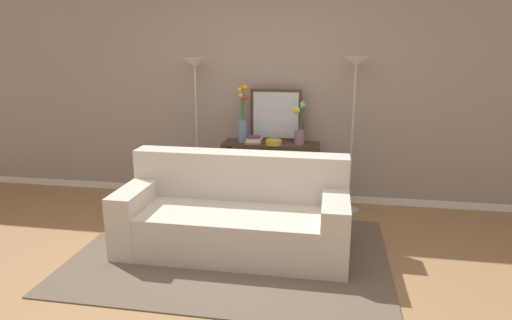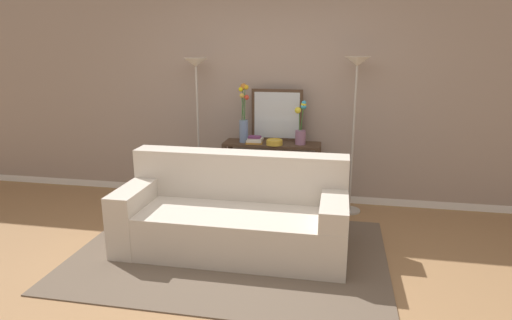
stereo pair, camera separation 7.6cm
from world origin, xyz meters
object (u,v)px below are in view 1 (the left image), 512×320
(fruit_bowl, at_px, (274,142))
(couch, at_px, (235,217))
(vase_short_flowers, at_px, (300,128))
(wall_mirror, at_px, (276,115))
(console_table, at_px, (271,163))
(floor_lamp_right, at_px, (355,92))
(vase_tall_flowers, at_px, (243,119))
(book_row_under_console, at_px, (249,200))
(floor_lamp_left, at_px, (195,91))
(book_stack, at_px, (254,140))

(fruit_bowl, bearing_deg, couch, -101.77)
(vase_short_flowers, bearing_deg, fruit_bowl, -162.98)
(wall_mirror, bearing_deg, console_table, -103.84)
(couch, height_order, wall_mirror, wall_mirror)
(couch, relative_size, floor_lamp_right, 1.19)
(vase_tall_flowers, height_order, book_row_under_console, vase_tall_flowers)
(floor_lamp_left, xyz_separation_m, wall_mirror, (0.93, 0.15, -0.29))
(book_stack, bearing_deg, vase_tall_flowers, 156.85)
(console_table, bearing_deg, floor_lamp_right, -0.78)
(couch, height_order, console_table, couch)
(floor_lamp_right, relative_size, fruit_bowl, 9.44)
(couch, relative_size, floor_lamp_left, 1.21)
(wall_mirror, height_order, fruit_bowl, wall_mirror)
(couch, xyz_separation_m, vase_short_flowers, (0.51, 1.16, 0.66))
(book_stack, height_order, book_row_under_console, book_stack)
(vase_short_flowers, distance_m, book_stack, 0.55)
(console_table, relative_size, book_row_under_console, 2.94)
(couch, relative_size, wall_mirror, 3.46)
(wall_mirror, distance_m, fruit_bowl, 0.36)
(floor_lamp_left, relative_size, floor_lamp_right, 0.99)
(floor_lamp_right, height_order, book_stack, floor_lamp_right)
(book_stack, xyz_separation_m, book_row_under_console, (-0.08, 0.08, -0.77))
(floor_lamp_left, height_order, vase_tall_flowers, floor_lamp_left)
(wall_mirror, bearing_deg, vase_tall_flowers, -156.85)
(floor_lamp_left, height_order, vase_short_flowers, floor_lamp_left)
(console_table, relative_size, wall_mirror, 1.85)
(book_row_under_console, bearing_deg, wall_mirror, 24.67)
(couch, relative_size, vase_tall_flowers, 3.10)
(book_stack, bearing_deg, floor_lamp_right, 3.42)
(wall_mirror, xyz_separation_m, book_stack, (-0.22, -0.22, -0.27))
(wall_mirror, height_order, vase_tall_flowers, vase_tall_flowers)
(vase_tall_flowers, xyz_separation_m, fruit_bowl, (0.38, -0.08, -0.24))
(vase_tall_flowers, xyz_separation_m, vase_short_flowers, (0.67, 0.01, -0.08))
(couch, xyz_separation_m, floor_lamp_left, (-0.72, 1.16, 1.06))
(fruit_bowl, relative_size, book_stack, 0.92)
(floor_lamp_left, bearing_deg, wall_mirror, 9.19)
(vase_tall_flowers, relative_size, book_stack, 3.34)
(floor_lamp_left, height_order, book_row_under_console, floor_lamp_left)
(fruit_bowl, bearing_deg, vase_short_flowers, 17.02)
(floor_lamp_right, height_order, vase_short_flowers, floor_lamp_right)
(floor_lamp_right, bearing_deg, console_table, 179.22)
(floor_lamp_left, xyz_separation_m, vase_tall_flowers, (0.56, -0.01, -0.32))
(vase_tall_flowers, distance_m, vase_short_flowers, 0.67)
(wall_mirror, distance_m, book_row_under_console, 1.08)
(book_row_under_console, bearing_deg, floor_lamp_right, -0.60)
(book_row_under_console, bearing_deg, fruit_bowl, -17.83)
(console_table, distance_m, book_stack, 0.36)
(wall_mirror, bearing_deg, fruit_bowl, -87.48)
(fruit_bowl, distance_m, book_row_under_console, 0.82)
(wall_mirror, bearing_deg, vase_short_flowers, -26.48)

